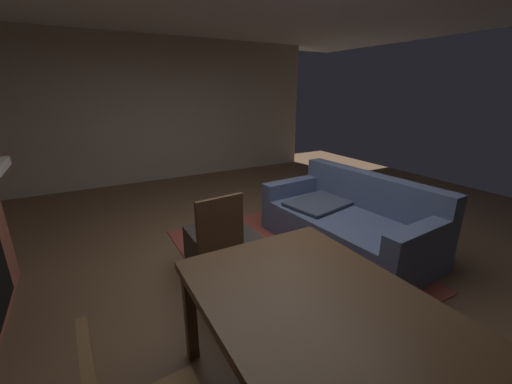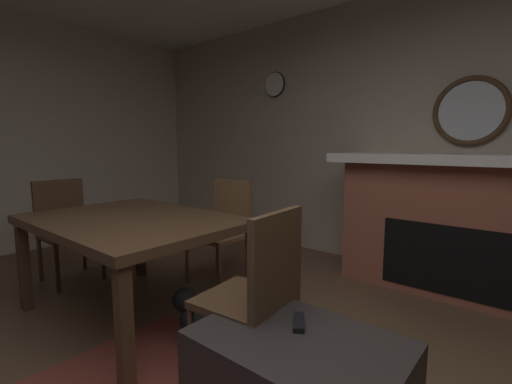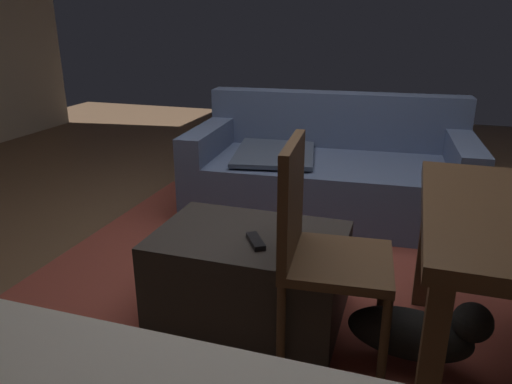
# 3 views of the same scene
# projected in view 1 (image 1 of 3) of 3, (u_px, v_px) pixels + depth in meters

# --- Properties ---
(floor) EXTENTS (9.56, 9.56, 0.00)m
(floor) POSITION_uv_depth(u_px,v_px,m) (270.00, 264.00, 3.35)
(floor) COLOR brown
(wall_left) EXTENTS (0.12, 6.33, 2.74)m
(wall_left) POSITION_uv_depth(u_px,v_px,m) (165.00, 111.00, 6.22)
(wall_left) COLOR #B7A893
(wall_left) RESTS_ON ground
(area_rug) EXTENTS (2.60, 2.00, 0.01)m
(area_rug) POSITION_uv_depth(u_px,v_px,m) (287.00, 257.00, 3.48)
(area_rug) COLOR brown
(area_rug) RESTS_ON ground
(couch) EXTENTS (2.04, 1.13, 0.84)m
(couch) POSITION_uv_depth(u_px,v_px,m) (348.00, 223.00, 3.66)
(couch) COLOR #4C5B7F
(couch) RESTS_ON ground
(ottoman_coffee_table) EXTENTS (0.88, 0.60, 0.44)m
(ottoman_coffee_table) POSITION_uv_depth(u_px,v_px,m) (227.00, 257.00, 3.07)
(ottoman_coffee_table) COLOR #2D2826
(ottoman_coffee_table) RESTS_ON ground
(tv_remote) EXTENTS (0.13, 0.16, 0.02)m
(tv_remote) POSITION_uv_depth(u_px,v_px,m) (220.00, 240.00, 2.91)
(tv_remote) COLOR black
(tv_remote) RESTS_ON ottoman_coffee_table
(dining_table) EXTENTS (1.55, 1.09, 0.74)m
(dining_table) POSITION_uv_depth(u_px,v_px,m) (320.00, 315.00, 1.63)
(dining_table) COLOR #513823
(dining_table) RESTS_ON ground
(dining_chair_west) EXTENTS (0.48, 0.48, 0.93)m
(dining_chair_west) POSITION_uv_depth(u_px,v_px,m) (227.00, 246.00, 2.64)
(dining_chair_west) COLOR #513823
(dining_chair_west) RESTS_ON ground
(small_dog) EXTENTS (0.56, 0.24, 0.30)m
(small_dog) POSITION_uv_depth(u_px,v_px,m) (252.00, 312.00, 2.38)
(small_dog) COLOR black
(small_dog) RESTS_ON ground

